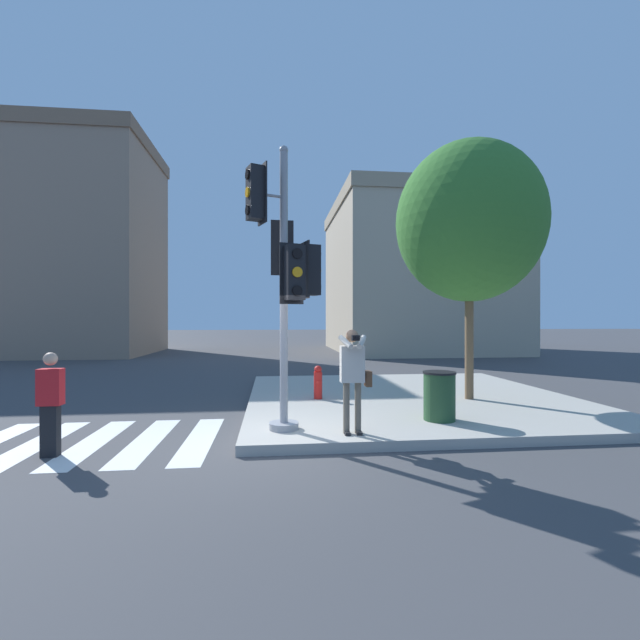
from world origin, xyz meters
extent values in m
plane|color=#424244|center=(0.00, 0.00, 0.00)|extent=(160.00, 160.00, 0.00)
cube|color=#ADA89E|center=(3.50, 3.50, 0.09)|extent=(8.00, 8.00, 0.17)
cube|color=silver|center=(-1.20, 0.59, 0.00)|extent=(0.49, 2.98, 0.01)
cube|color=silver|center=(-2.09, 0.59, 0.00)|extent=(0.49, 2.98, 0.01)
cube|color=silver|center=(-2.99, 0.59, 0.00)|extent=(0.49, 2.98, 0.01)
cube|color=silver|center=(-3.88, 0.59, 0.00)|extent=(0.49, 2.98, 0.01)
cylinder|color=#939399|center=(0.26, 0.42, 0.23)|extent=(0.52, 0.52, 0.12)
cylinder|color=#939399|center=(0.26, 0.42, 2.67)|extent=(0.14, 0.14, 4.75)
sphere|color=#939399|center=(0.26, 0.42, 5.09)|extent=(0.15, 0.15, 0.15)
cylinder|color=#939399|center=(0.25, 0.66, 3.43)|extent=(0.07, 0.34, 0.05)
cube|color=black|center=(0.23, 0.95, 3.43)|extent=(0.31, 0.25, 0.90)
cube|color=black|center=(0.24, 0.82, 3.43)|extent=(0.42, 0.05, 1.02)
cylinder|color=black|center=(0.23, 1.08, 3.73)|extent=(0.17, 0.04, 0.17)
cylinder|color=orange|center=(0.23, 1.08, 3.43)|extent=(0.17, 0.04, 0.17)
cylinder|color=black|center=(0.23, 1.08, 3.13)|extent=(0.17, 0.04, 0.17)
cylinder|color=#939399|center=(0.33, 0.19, 2.87)|extent=(0.15, 0.34, 0.05)
cube|color=black|center=(0.42, -0.08, 2.87)|extent=(0.36, 0.32, 0.90)
cube|color=black|center=(0.38, 0.04, 2.87)|extent=(0.41, 0.15, 1.02)
cylinder|color=black|center=(0.46, -0.21, 3.17)|extent=(0.17, 0.08, 0.17)
cylinder|color=orange|center=(0.46, -0.21, 2.87)|extent=(0.17, 0.08, 0.17)
cylinder|color=black|center=(0.46, -0.21, 2.57)|extent=(0.17, 0.08, 0.17)
cylinder|color=#939399|center=(0.04, 0.34, 4.25)|extent=(0.33, 0.17, 0.05)
cube|color=black|center=(-0.23, 0.23, 4.25)|extent=(0.33, 0.37, 0.90)
cube|color=black|center=(-0.11, 0.28, 4.25)|extent=(0.17, 0.40, 1.02)
cylinder|color=black|center=(-0.36, 0.18, 4.55)|extent=(0.09, 0.17, 0.17)
cylinder|color=orange|center=(-0.36, 0.18, 4.25)|extent=(0.09, 0.17, 0.17)
cylinder|color=black|center=(-0.36, 0.18, 3.95)|extent=(0.09, 0.17, 0.17)
cylinder|color=#939399|center=(0.49, 0.49, 2.99)|extent=(0.34, 0.14, 0.05)
cube|color=black|center=(0.77, 0.57, 2.99)|extent=(0.31, 0.35, 0.90)
cube|color=black|center=(0.64, 0.53, 2.99)|extent=(0.14, 0.41, 1.02)
cylinder|color=black|center=(0.90, 0.60, 3.29)|extent=(0.08, 0.17, 0.17)
cylinder|color=orange|center=(0.90, 0.60, 2.99)|extent=(0.08, 0.17, 0.17)
cylinder|color=black|center=(0.90, 0.60, 2.69)|extent=(0.08, 0.17, 0.17)
cube|color=black|center=(1.31, -0.03, 0.20)|extent=(0.09, 0.24, 0.05)
cube|color=black|center=(1.51, -0.03, 0.20)|extent=(0.09, 0.24, 0.05)
cylinder|color=#6B6051|center=(1.31, 0.03, 0.61)|extent=(0.11, 0.11, 0.87)
cylinder|color=#6B6051|center=(1.51, 0.03, 0.61)|extent=(0.11, 0.11, 0.87)
cube|color=beige|center=(1.41, 0.03, 1.35)|extent=(0.40, 0.22, 0.61)
sphere|color=#8C664C|center=(1.41, 0.03, 1.83)|extent=(0.22, 0.22, 0.22)
cube|color=black|center=(1.41, -0.28, 1.81)|extent=(0.12, 0.10, 0.09)
cylinder|color=black|center=(1.41, -0.35, 1.81)|extent=(0.06, 0.08, 0.06)
cylinder|color=beige|center=(1.27, -0.11, 1.73)|extent=(0.23, 0.35, 0.23)
cylinder|color=beige|center=(1.54, -0.11, 1.73)|extent=(0.23, 0.35, 0.23)
cube|color=brown|center=(1.69, 0.05, 1.09)|extent=(0.10, 0.20, 0.26)
cube|color=black|center=(-3.33, -0.15, 0.40)|extent=(0.24, 0.16, 0.79)
cube|color=red|center=(-3.33, -0.15, 1.07)|extent=(0.34, 0.20, 0.56)
sphere|color=tan|center=(-3.33, -0.15, 1.50)|extent=(0.20, 0.20, 0.20)
cylinder|color=brown|center=(4.82, 2.82, 1.71)|extent=(0.20, 0.20, 3.07)
ellipsoid|color=#38752D|center=(4.82, 2.82, 4.48)|extent=(3.52, 3.52, 3.88)
cylinder|color=red|center=(1.16, 3.22, 0.50)|extent=(0.20, 0.20, 0.65)
sphere|color=red|center=(1.16, 3.22, 0.89)|extent=(0.18, 0.18, 0.18)
cylinder|color=red|center=(1.16, 3.08, 0.57)|extent=(0.09, 0.06, 0.09)
cylinder|color=#234728|center=(3.24, 0.78, 0.62)|extent=(0.60, 0.60, 0.89)
cylinder|color=black|center=(3.24, 0.78, 1.08)|extent=(0.63, 0.63, 0.04)
cube|color=gray|center=(-12.72, 20.31, 6.08)|extent=(10.61, 8.27, 12.15)
cube|color=#7A604C|center=(-12.72, 20.31, 12.55)|extent=(10.81, 8.47, 0.80)
cube|color=tan|center=(9.55, 20.96, 4.58)|extent=(10.59, 11.62, 9.17)
cube|color=gray|center=(9.55, 20.96, 9.57)|extent=(10.79, 11.82, 0.80)
camera|label=1|loc=(0.08, -7.11, 2.11)|focal=24.00mm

